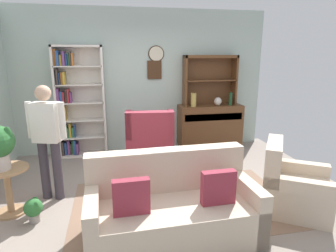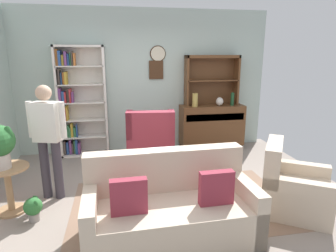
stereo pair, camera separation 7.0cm
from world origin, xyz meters
name	(u,v)px [view 2 (the right image)]	position (x,y,z in m)	size (l,w,h in m)	color
ground_plane	(164,195)	(0.00, 0.00, -0.01)	(5.40, 4.60, 0.02)	gray
wall_back	(146,81)	(0.00, 2.13, 1.40)	(5.00, 0.09, 2.80)	#ADC1B7
area_rug	(182,203)	(0.20, -0.30, 0.00)	(2.87, 1.76, 0.01)	#846651
bookshelf	(78,103)	(-1.31, 1.94, 1.04)	(0.90, 0.30, 2.10)	silver
sideboard	(211,125)	(1.33, 1.86, 0.51)	(1.30, 0.45, 0.92)	brown
sideboard_hutch	(212,73)	(1.33, 1.97, 1.56)	(1.10, 0.26, 1.00)	brown
vase_tall	(195,100)	(0.94, 1.78, 1.05)	(0.11, 0.11, 0.27)	tan
vase_round	(220,102)	(1.46, 1.79, 1.01)	(0.15, 0.15, 0.17)	beige
bottle_wine	(232,99)	(1.72, 1.77, 1.05)	(0.07, 0.07, 0.26)	#194223
couch_floral	(170,209)	(-0.09, -0.93, 0.31)	(1.82, 0.90, 0.90)	beige
armchair_floral	(292,190)	(1.52, -0.72, 0.29)	(1.06, 1.05, 0.88)	beige
wingback_chair	(151,147)	(-0.06, 1.00, 0.38)	(0.87, 0.88, 1.05)	maroon
plant_stand	(8,184)	(-1.97, -0.10, 0.37)	(0.52, 0.52, 0.60)	#A87F56
potted_plant_small	(33,207)	(-1.63, -0.37, 0.17)	(0.21, 0.21, 0.29)	gray
person_reading	(48,134)	(-1.52, 0.21, 0.91)	(0.52, 0.29, 1.56)	#38333D
coffee_table	(180,175)	(0.20, -0.17, 0.35)	(0.80, 0.50, 0.42)	brown
book_stack	(171,167)	(0.08, -0.13, 0.46)	(0.21, 0.16, 0.08)	#284C8C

